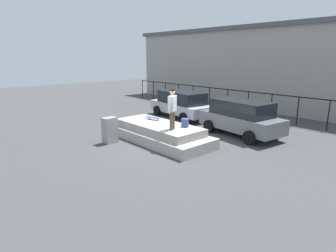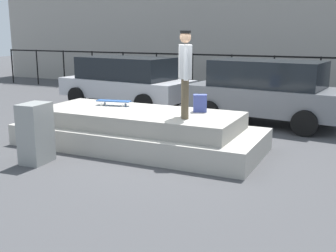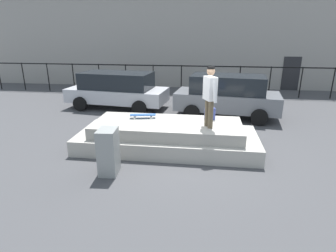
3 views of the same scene
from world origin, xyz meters
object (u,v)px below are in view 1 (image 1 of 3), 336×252
object	(u,v)px
car_grey_hatchback_mid	(241,117)
utility_box	(110,130)
backpack	(185,123)
car_silver_hatchback_near	(182,104)
skateboarder	(172,107)
skateboard	(152,118)

from	to	relation	value
car_grey_hatchback_mid	utility_box	xyz separation A→B (m)	(-3.20, -5.43, -0.33)
car_grey_hatchback_mid	backpack	bearing A→B (deg)	-102.96
car_silver_hatchback_near	backpack	bearing A→B (deg)	-43.15
skateboarder	skateboard	xyz separation A→B (m)	(-2.04, 0.58, -0.87)
skateboarder	skateboard	size ratio (longest dim) A/B	2.06
backpack	car_grey_hatchback_mid	distance (m)	3.23
backpack	skateboard	bearing A→B (deg)	-20.02
backpack	utility_box	size ratio (longest dim) A/B	0.32
car_silver_hatchback_near	car_grey_hatchback_mid	distance (m)	4.99
skateboarder	backpack	bearing A→B (deg)	86.69
car_grey_hatchback_mid	skateboard	bearing A→B (deg)	-130.46
skateboard	car_silver_hatchback_near	distance (m)	4.60
skateboard	utility_box	world-z (taller)	utility_box
skateboard	backpack	xyz separation A→B (m)	(2.08, 0.14, 0.08)
skateboarder	backpack	distance (m)	1.07
skateboarder	backpack	size ratio (longest dim) A/B	4.57
backpack	utility_box	bearing A→B (deg)	18.73
backpack	skateboarder	bearing A→B (deg)	62.76
backpack	car_grey_hatchback_mid	bearing A→B (deg)	-126.89
skateboarder	car_grey_hatchback_mid	world-z (taller)	skateboarder
skateboarder	car_silver_hatchback_near	world-z (taller)	skateboarder
skateboarder	skateboard	world-z (taller)	skateboarder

